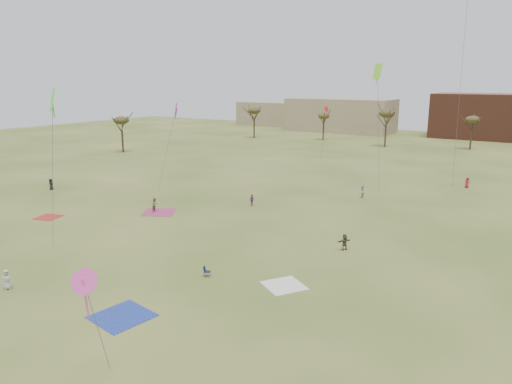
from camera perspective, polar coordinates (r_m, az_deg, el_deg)
The scene contains 18 objects.
ground at distance 37.51m, azimuth -10.15°, elevation -11.80°, with size 260.00×260.00×0.00m, color #3C551A.
flyer_near_left at distance 41.95m, azimuth -27.55°, elevation -9.24°, with size 0.76×0.50×1.56m, color #B9B9B9.
spectator_fore_b at distance 59.60m, azimuth -11.95°, elevation -1.50°, with size 0.84×0.66×1.74m, color olive.
spectator_fore_c at distance 46.17m, azimuth 10.50°, elevation -5.89°, with size 1.46×0.47×1.58m, color brown.
flyer_mid_a at distance 76.10m, azimuth -23.22°, elevation 0.87°, with size 0.81×0.53×1.66m, color black.
spectator_mid_d at distance 61.07m, azimuth -0.49°, elevation -0.96°, with size 0.88×0.36×1.50m, color #7F3B8F.
spectator_mid_e at distance 66.72m, azimuth 12.53°, elevation 0.05°, with size 0.85×0.66×1.75m, color #BBBBBB.
flyer_far_b at distance 77.89m, azimuth 23.86°, elevation 1.04°, with size 0.76×0.50×1.57m, color #A51C33.
blanket_red at distance 61.21m, azimuth -23.50°, elevation -2.78°, with size 2.60×2.60×0.03m, color red.
blanket_blue at distance 34.93m, azimuth -15.65°, elevation -14.09°, with size 3.59×3.59×0.03m, color #233A99.
blanket_cream at distance 38.28m, azimuth 3.36°, elevation -11.07°, with size 2.92×2.92×0.03m, color white.
blanket_plum at distance 59.42m, azimuth -11.48°, elevation -2.38°, with size 3.66×3.66×0.03m, color #A53263.
camp_chair_center at distance 39.96m, azimuth -5.85°, elevation -9.64°, with size 0.70×0.68×0.87m.
kites_aloft at distance 54.96m, azimuth 13.53°, elevation 16.77°, with size 62.98×65.94×27.80m.
tree_line at distance 107.41m, azimuth 18.52°, elevation 7.96°, with size 117.44×49.32×8.91m.
building_tan at distance 151.78m, azimuth 10.01°, elevation 9.01°, with size 32.00×14.00×10.00m, color #937F60.
building_brick at distance 146.16m, azimuth 25.57°, elevation 8.16°, with size 26.00×16.00×12.00m, color brown.
building_tan_west at distance 171.68m, azimuth 1.55°, elevation 9.34°, with size 20.00×12.00×8.00m, color #937F60.
Camera 1 is at (23.47, -24.65, 15.77)m, focal length 33.57 mm.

